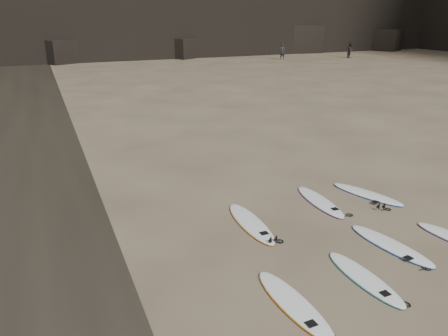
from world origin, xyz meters
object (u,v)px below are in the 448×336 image
at_px(surfboard_5, 251,223).
at_px(surfboard_1, 364,278).
at_px(surfboard_0, 293,303).
at_px(surfboard_7, 367,194).
at_px(person_b, 350,50).
at_px(surfboard_2, 391,245).
at_px(person_a, 283,52).
at_px(surfboard_6, 320,201).

bearing_deg(surfboard_5, surfboard_1, -69.66).
xyz_separation_m(surfboard_0, surfboard_7, (4.98, 3.77, -0.00)).
distance_m(surfboard_7, person_b, 43.06).
xyz_separation_m(surfboard_2, surfboard_5, (-2.65, 2.40, 0.00)).
height_order(surfboard_1, surfboard_2, surfboard_2).
height_order(surfboard_1, surfboard_5, surfboard_5).
distance_m(surfboard_1, person_b, 47.83).
height_order(surfboard_2, surfboard_5, surfboard_5).
xyz_separation_m(surfboard_7, person_a, (17.66, 35.91, 0.86)).
relative_size(surfboard_0, surfboard_7, 1.01).
distance_m(surfboard_0, person_b, 49.11).
distance_m(surfboard_5, surfboard_6, 2.58).
distance_m(surfboard_1, surfboard_2, 1.76).
height_order(surfboard_7, person_a, person_a).
bearing_deg(surfboard_5, surfboard_6, 11.71).
distance_m(surfboard_0, person_a, 45.70).
bearing_deg(surfboard_1, person_b, 50.87).
relative_size(surfboard_2, person_a, 1.35).
relative_size(surfboard_7, person_b, 1.36).
xyz_separation_m(surfboard_1, person_a, (20.78, 39.53, 0.86)).
relative_size(surfboard_5, person_b, 1.46).
height_order(surfboard_0, surfboard_2, same).
bearing_deg(surfboard_2, surfboard_5, 129.10).
bearing_deg(surfboard_2, surfboard_6, 83.37).
height_order(surfboard_2, surfboard_7, same).
bearing_deg(person_b, surfboard_1, -151.40).
relative_size(surfboard_0, person_a, 1.36).
bearing_deg(person_b, surfboard_7, -151.07).
bearing_deg(surfboard_0, surfboard_2, 13.51).
bearing_deg(person_a, surfboard_0, -113.13).
height_order(surfboard_0, surfboard_5, surfboard_5).
bearing_deg(person_b, surfboard_2, -150.57).
bearing_deg(surfboard_7, person_a, 44.29).
distance_m(surfboard_1, surfboard_6, 3.99).
xyz_separation_m(surfboard_1, person_b, (29.21, 37.86, 0.85)).
xyz_separation_m(surfboard_0, person_a, (22.64, 39.68, 0.86)).
distance_m(surfboard_0, surfboard_1, 1.87).
distance_m(surfboard_1, surfboard_5, 3.46).
height_order(surfboard_7, person_b, person_b).
bearing_deg(surfboard_1, person_a, 60.79).
bearing_deg(surfboard_1, surfboard_5, 107.42).
xyz_separation_m(surfboard_6, person_b, (27.79, 34.13, 0.85)).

